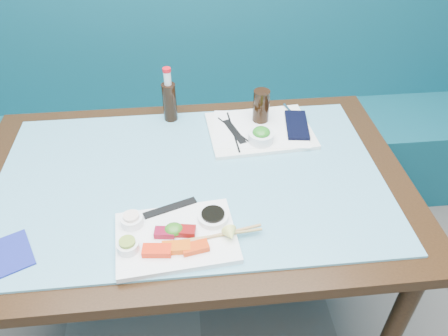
{
  "coord_description": "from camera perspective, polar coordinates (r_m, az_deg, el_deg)",
  "views": [
    {
      "loc": [
        -0.0,
        0.4,
        1.67
      ],
      "look_at": [
        0.11,
        1.44,
        0.8
      ],
      "focal_mm": 35.0,
      "sensor_mm": 36.0,
      "label": 1
    }
  ],
  "objects": [
    {
      "name": "sashimi_plate",
      "position": [
        1.21,
        -6.25,
        -9.0
      ],
      "size": [
        0.34,
        0.26,
        0.02
      ],
      "primitive_type": "cube",
      "rotation": [
        0.0,
        0.0,
        0.09
      ],
      "color": "white",
      "rests_on": "glass_top"
    },
    {
      "name": "cola_bottle_body",
      "position": [
        1.63,
        -7.12,
        8.54
      ],
      "size": [
        0.06,
        0.06,
        0.15
      ],
      "primitive_type": "cylinder",
      "rotation": [
        0.0,
        0.0,
        0.29
      ],
      "color": "black",
      "rests_on": "glass_top"
    },
    {
      "name": "chopstick_sleeve",
      "position": [
        1.27,
        -7.05,
        -5.18
      ],
      "size": [
        0.16,
        0.08,
        0.0
      ],
      "primitive_type": "cube",
      "rotation": [
        0.0,
        0.0,
        0.34
      ],
      "color": "black",
      "rests_on": "sashimi_plate"
    },
    {
      "name": "ramekin_wasabi",
      "position": [
        1.18,
        -12.43,
        -9.93
      ],
      "size": [
        0.07,
        0.07,
        0.02
      ],
      "primitive_type": "cylinder",
      "rotation": [
        0.0,
        0.0,
        0.21
      ],
      "color": "white",
      "rests_on": "sashimi_plate"
    },
    {
      "name": "black_chopstick_b",
      "position": [
        1.56,
        1.49,
        4.82
      ],
      "size": [
        0.11,
        0.19,
        0.01
      ],
      "primitive_type": "cylinder",
      "rotation": [
        1.57,
        0.0,
        0.52
      ],
      "color": "black",
      "rests_on": "serving_tray"
    },
    {
      "name": "seaweed_garnish",
      "position": [
        1.2,
        -6.58,
        -7.96
      ],
      "size": [
        0.06,
        0.06,
        0.03
      ],
      "primitive_type": "ellipsoid",
      "rotation": [
        0.0,
        0.0,
        -0.28
      ],
      "color": "#2F741A",
      "rests_on": "sashimi_plate"
    },
    {
      "name": "seaweed_salad",
      "position": [
        1.5,
        4.9,
        4.69
      ],
      "size": [
        0.07,
        0.07,
        0.03
      ],
      "primitive_type": "ellipsoid",
      "rotation": [
        0.0,
        0.0,
        -0.18
      ],
      "color": "#227D1C",
      "rests_on": "seaweed_bowl"
    },
    {
      "name": "booth_bench",
      "position": [
        2.3,
        -4.85,
        5.33
      ],
      "size": [
        3.0,
        0.56,
        1.17
      ],
      "color": "#0D4A58",
      "rests_on": "ground"
    },
    {
      "name": "lemon_wedge",
      "position": [
        1.17,
        0.85,
        -8.67
      ],
      "size": [
        0.05,
        0.04,
        0.04
      ],
      "primitive_type": "cone",
      "rotation": [
        1.57,
        0.0,
        0.16
      ],
      "color": "#E7F071",
      "rests_on": "sashimi_plate"
    },
    {
      "name": "salmon_right",
      "position": [
        1.16,
        -3.75,
        -10.34
      ],
      "size": [
        0.08,
        0.05,
        0.02
      ],
      "primitive_type": "cube",
      "rotation": [
        0.0,
        0.0,
        0.2
      ],
      "color": "red",
      "rests_on": "sashimi_plate"
    },
    {
      "name": "tuna_left",
      "position": [
        1.2,
        -7.76,
        -8.36
      ],
      "size": [
        0.06,
        0.04,
        0.02
      ],
      "primitive_type": "cube",
      "rotation": [
        0.0,
        0.0,
        -0.13
      ],
      "color": "maroon",
      "rests_on": "sashimi_plate"
    },
    {
      "name": "dining_table",
      "position": [
        1.46,
        -4.22,
        -3.92
      ],
      "size": [
        1.4,
        0.9,
        0.75
      ],
      "color": "black",
      "rests_on": "ground"
    },
    {
      "name": "blue_napkin",
      "position": [
        1.3,
        -26.85,
        -10.27
      ],
      "size": [
        0.18,
        0.18,
        0.01
      ],
      "primitive_type": "cube",
      "rotation": [
        0.0,
        0.0,
        0.45
      ],
      "color": "navy",
      "rests_on": "glass_top"
    },
    {
      "name": "cola_bottle_cap",
      "position": [
        1.57,
        -7.5,
        12.59
      ],
      "size": [
        0.03,
        0.03,
        0.01
      ],
      "primitive_type": "cylinder",
      "rotation": [
        0.0,
        0.0,
        -0.04
      ],
      "color": "red",
      "rests_on": "cola_bottle_neck"
    },
    {
      "name": "tuna_right",
      "position": [
        1.2,
        -5.11,
        -8.2
      ],
      "size": [
        0.06,
        0.04,
        0.02
      ],
      "primitive_type": "cube",
      "rotation": [
        0.0,
        0.0,
        -0.17
      ],
      "color": "maroon",
      "rests_on": "sashimi_plate"
    },
    {
      "name": "glass_top",
      "position": [
        1.4,
        -4.39,
        -1.34
      ],
      "size": [
        1.22,
        0.76,
        0.01
      ],
      "primitive_type": "cube",
      "color": "#5EA4BC",
      "rests_on": "dining_table"
    },
    {
      "name": "fork",
      "position": [
        1.69,
        8.48,
        7.51
      ],
      "size": [
        0.03,
        0.08,
        0.01
      ],
      "primitive_type": "cylinder",
      "rotation": [
        1.57,
        0.0,
        0.23
      ],
      "color": "silver",
      "rests_on": "serving_tray"
    },
    {
      "name": "salmon_mid",
      "position": [
        1.16,
        -6.26,
        -10.28
      ],
      "size": [
        0.08,
        0.04,
        0.02
      ],
      "primitive_type": "cube",
      "rotation": [
        0.0,
        0.0,
        -0.02
      ],
      "color": "#E85409",
      "rests_on": "sashimi_plate"
    },
    {
      "name": "tray_sleeve",
      "position": [
        1.56,
        1.35,
        4.79
      ],
      "size": [
        0.07,
        0.16,
        0.0
      ],
      "primitive_type": "cube",
      "rotation": [
        0.0,
        0.0,
        0.3
      ],
      "color": "black",
      "rests_on": "serving_tray"
    },
    {
      "name": "serving_tray",
      "position": [
        1.59,
        4.71,
        4.92
      ],
      "size": [
        0.38,
        0.3,
        0.01
      ],
      "primitive_type": "cube",
      "rotation": [
        0.0,
        0.0,
        0.07
      ],
      "color": "white",
      "rests_on": "glass_top"
    },
    {
      "name": "wooden_chopstick_b",
      "position": [
        1.19,
        -0.45,
        -8.76
      ],
      "size": [
        0.23,
        0.03,
        0.01
      ],
      "primitive_type": "cylinder",
      "rotation": [
        1.57,
        0.0,
        -1.48
      ],
      "color": "tan",
      "rests_on": "sashimi_plate"
    },
    {
      "name": "salmon_left",
      "position": [
        1.16,
        -8.76,
        -10.61
      ],
      "size": [
        0.08,
        0.04,
        0.02
      ],
      "primitive_type": "cube",
      "rotation": [
        0.0,
        0.0,
        -0.11
      ],
      "color": "red",
      "rests_on": "sashimi_plate"
    },
    {
      "name": "cola_glass",
      "position": [
        1.6,
        4.87,
        8.07
      ],
      "size": [
        0.07,
        0.07,
        0.12
      ],
      "primitive_type": "cylinder",
      "rotation": [
        0.0,
        0.0,
        0.24
      ],
      "color": "black",
      "rests_on": "serving_tray"
    },
    {
      "name": "wooden_chopstick_a",
      "position": [
        1.19,
        -0.93,
        -8.78
      ],
      "size": [
        0.25,
        0.06,
        0.01
      ],
      "primitive_type": "cylinder",
      "rotation": [
        1.57,
        0.0,
        -1.37
      ],
      "color": "tan",
      "rests_on": "sashimi_plate"
    },
    {
      "name": "wasabi_fill",
      "position": [
        1.17,
        -12.55,
        -9.4
      ],
      "size": [
        0.05,
        0.05,
        0.01
      ],
      "primitive_type": "cylinder",
      "rotation": [
        0.0,
        0.0,
        -0.15
      ],
      "color": "olive",
      "rests_on": "ramekin_wasabi"
    },
    {
      "name": "cola_bottle_neck",
      "position": [
        1.58,
        -7.4,
        11.57
      ],
      "size": [
        0.03,
        0.03,
        0.05
      ],
      "primitive_type": "cylinder",
      "rotation": [
        0.0,
        0.0,
        -0.19
      ],
      "color": "silver",
      "rests_on": "cola_bottle_body"
    },
    {
      "name": "ramekin_ginger",
      "position": [
        1.24,
        -11.94,
        -6.73
      ],
      "size": [
        0.07,
        0.07,
        0.03
      ],
      "primitive_type": "cylinder",
      "rotation": [
        0.0,
        0.0,
        0.11
      ],
      "color": "white",
      "rests_on": "sashimi_plate"
    },
    {
      "name": "ginger_fill",
      "position": [
        1.23,
        -12.05,
        -6.17
      ],
      "size": [
        0.05,
        0.05,
        0.01
      ],
      "primitive_type": "cylinder",
      "rotation": [
        0.0,
        0.0,
        -0.18
      ],
      "color": "#F8DECC",
      "rests_on": "ramekin_ginger"
    },
    {
      "name": "black_chopstick_a",
      "position": [
        1.56,
        1.2,
        4.82
      ],
      "size": [
        0.02,
        0.24,
        0.01
      ],
      "primitive_type": "cylinder",
      "rotation": [
        1.57,
        0.0,
        0.06
      ],
      "color": "black",
      "rests_on": "serving_tray"
    },
    {
      "name": "navy_pouch",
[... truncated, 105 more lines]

